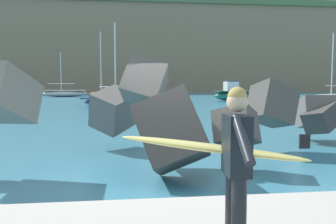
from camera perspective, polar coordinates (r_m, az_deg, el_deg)
The scene contains 10 objects.
ground_plane at distance 7.56m, azimuth -0.62°, elevation -10.96°, with size 400.00×400.00×0.00m, color teal.
breakwater_jetty at distance 9.64m, azimuth 8.44°, elevation 0.02°, with size 33.00×6.02×2.74m.
surfer_with_board at distance 3.72m, azimuth 9.94°, elevation -7.40°, with size 2.11×1.20×1.78m.
boat_near_left at distance 38.86m, azimuth 10.43°, elevation 2.82°, with size 4.65×2.47×2.18m.
boat_near_right at distance 28.82m, azimuth -9.02°, elevation 1.58°, with size 5.49×4.59×6.68m.
boat_mid_left at distance 40.77m, azimuth -10.69°, elevation 2.59°, with size 2.45×4.38×7.66m.
boat_mid_centre at distance 39.83m, azimuth 24.48°, elevation 2.14°, with size 4.33×3.75×6.98m.
boat_mid_right at distance 51.13m, azimuth -16.20°, elevation 2.93°, with size 6.21×2.23×6.11m.
headland_bluff at distance 84.78m, azimuth -9.58°, elevation 9.41°, with size 96.41×38.02×17.69m.
station_building_west at distance 96.13m, azimuth -15.36°, elevation 15.94°, with size 7.80×7.68×6.19m.
Camera 1 is at (-0.82, -7.23, 2.06)m, focal length 38.07 mm.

